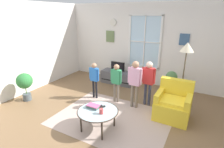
% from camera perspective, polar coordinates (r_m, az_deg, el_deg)
% --- Properties ---
extents(ground_plane, '(6.63, 6.21, 0.02)m').
position_cam_1_polar(ground_plane, '(4.11, -1.79, -15.98)').
color(ground_plane, brown).
extents(back_wall, '(6.03, 0.17, 2.68)m').
position_cam_1_polar(back_wall, '(6.09, 11.98, 9.15)').
color(back_wall, silver).
rests_on(back_wall, ground_plane).
extents(side_wall_left, '(0.12, 5.61, 2.68)m').
position_cam_1_polar(side_wall_left, '(5.70, -29.84, 6.33)').
color(side_wall_left, silver).
rests_on(side_wall_left, ground_plane).
extents(area_rug, '(2.58, 1.95, 0.01)m').
position_cam_1_polar(area_rug, '(4.31, 0.05, -13.96)').
color(area_rug, tan).
rests_on(area_rug, ground_plane).
extents(tv_stand, '(1.14, 0.48, 0.43)m').
position_cam_1_polar(tv_stand, '(6.21, 1.81, -1.05)').
color(tv_stand, '#4C4C51').
rests_on(tv_stand, ground_plane).
extents(television, '(0.49, 0.08, 0.34)m').
position_cam_1_polar(television, '(6.09, 1.84, 2.43)').
color(television, '#4C4C4C').
rests_on(television, tv_stand).
extents(armchair, '(0.76, 0.74, 0.87)m').
position_cam_1_polar(armchair, '(4.44, 19.01, -9.22)').
color(armchair, yellow).
rests_on(armchair, ground_plane).
extents(coffee_table, '(0.86, 0.86, 0.45)m').
position_cam_1_polar(coffee_table, '(3.75, -4.58, -11.95)').
color(coffee_table, '#99B2B7').
rests_on(coffee_table, ground_plane).
extents(book_stack, '(0.26, 0.16, 0.07)m').
position_cam_1_polar(book_stack, '(3.83, -6.05, -10.29)').
color(book_stack, '#4A6668').
rests_on(book_stack, coffee_table).
extents(cup, '(0.08, 0.08, 0.11)m').
position_cam_1_polar(cup, '(3.61, -3.47, -11.84)').
color(cup, '#BF3F3F').
rests_on(cup, coffee_table).
extents(remote_near_books, '(0.06, 0.14, 0.02)m').
position_cam_1_polar(remote_near_books, '(3.86, -3.99, -10.36)').
color(remote_near_books, black).
rests_on(remote_near_books, coffee_table).
extents(remote_near_cup, '(0.08, 0.15, 0.02)m').
position_cam_1_polar(remote_near_cup, '(3.84, -3.07, -10.57)').
color(remote_near_cup, black).
rests_on(remote_near_cup, coffee_table).
extents(person_green_shirt, '(0.33, 0.15, 1.08)m').
position_cam_1_polar(person_green_shirt, '(4.75, 1.42, -1.56)').
color(person_green_shirt, '#726656').
rests_on(person_green_shirt, ground_plane).
extents(person_blue_shirt, '(0.31, 0.14, 1.04)m').
position_cam_1_polar(person_blue_shirt, '(5.02, -5.64, -0.79)').
color(person_blue_shirt, black).
rests_on(person_blue_shirt, ground_plane).
extents(person_pink_shirt, '(0.38, 0.17, 1.25)m').
position_cam_1_polar(person_pink_shirt, '(4.46, 7.39, -1.67)').
color(person_pink_shirt, '#726656').
rests_on(person_pink_shirt, ground_plane).
extents(person_red_shirt, '(0.36, 0.16, 1.20)m').
position_cam_1_polar(person_red_shirt, '(4.66, 11.63, -1.42)').
color(person_red_shirt, '#333851').
rests_on(person_red_shirt, ground_plane).
extents(potted_plant_by_window, '(0.34, 0.34, 0.72)m').
position_cam_1_polar(potted_plant_by_window, '(5.63, 18.38, -2.49)').
color(potted_plant_by_window, silver).
rests_on(potted_plant_by_window, ground_plane).
extents(potted_plant_corner, '(0.43, 0.43, 0.80)m').
position_cam_1_polar(potted_plant_corner, '(5.45, -26.21, -2.52)').
color(potted_plant_corner, '#4C565B').
rests_on(potted_plant_corner, ground_plane).
extents(floor_lamp, '(0.32, 0.32, 1.70)m').
position_cam_1_polar(floor_lamp, '(4.57, 22.73, 5.91)').
color(floor_lamp, black).
rests_on(floor_lamp, ground_plane).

